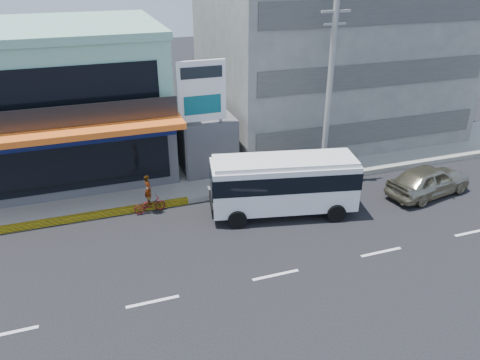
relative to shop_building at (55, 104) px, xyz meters
name	(u,v)px	position (x,y,z in m)	size (l,w,h in m)	color
ground	(276,275)	(8.00, -13.95, -4.00)	(120.00, 120.00, 0.00)	black
sidewalk	(291,165)	(13.00, -4.45, -3.85)	(70.00, 5.00, 0.30)	gray
shop_building	(55,104)	(0.00, 0.00, 0.00)	(12.40, 11.70, 8.00)	#4A494F
concrete_building	(329,32)	(18.00, 1.05, 3.00)	(16.00, 12.00, 14.00)	gray
gap_structure	(200,136)	(8.00, -1.95, -2.25)	(3.00, 6.00, 3.50)	#4A494F
satellite_dish	(203,112)	(8.00, -2.95, -0.42)	(1.50, 1.50, 0.15)	slate
billboard	(202,98)	(7.50, -4.75, 0.93)	(2.60, 0.18, 6.90)	gray
utility_pole_near	(329,92)	(14.00, -6.55, 1.15)	(1.60, 0.30, 10.00)	#999993
minibus	(284,181)	(10.28, -9.39, -2.23)	(7.40, 3.66, 2.97)	white
sedan	(429,180)	(18.48, -10.05, -3.16)	(1.98, 4.93, 1.68)	tan
motorcycle_rider	(149,200)	(4.00, -7.15, -3.32)	(1.65, 0.73, 2.05)	#4D0B11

